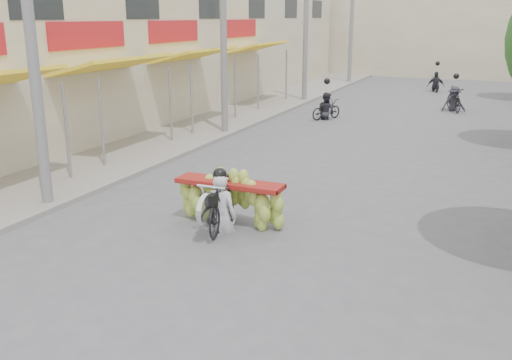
% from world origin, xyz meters
% --- Properties ---
extents(ground, '(120.00, 120.00, 0.00)m').
position_xyz_m(ground, '(0.00, 0.00, 0.00)').
color(ground, '#57575C').
rests_on(ground, ground).
extents(sidewalk_left, '(4.00, 60.00, 0.12)m').
position_xyz_m(sidewalk_left, '(-7.00, 15.00, 0.06)').
color(sidewalk_left, gray).
rests_on(sidewalk_left, ground).
extents(shophouse_row_left, '(9.77, 40.00, 6.00)m').
position_xyz_m(shophouse_row_left, '(-11.98, 13.98, 3.00)').
color(shophouse_row_left, beige).
rests_on(shophouse_row_left, ground).
extents(far_building, '(20.00, 6.00, 7.00)m').
position_xyz_m(far_building, '(0.00, 38.00, 3.50)').
color(far_building, beige).
rests_on(far_building, ground).
extents(utility_pole_near, '(0.60, 0.24, 8.00)m').
position_xyz_m(utility_pole_near, '(-5.40, 3.00, 4.03)').
color(utility_pole_near, slate).
rests_on(utility_pole_near, ground).
extents(utility_pole_mid, '(0.60, 0.24, 8.00)m').
position_xyz_m(utility_pole_mid, '(-5.40, 12.00, 4.03)').
color(utility_pole_mid, slate).
rests_on(utility_pole_mid, ground).
extents(utility_pole_far, '(0.60, 0.24, 8.00)m').
position_xyz_m(utility_pole_far, '(-5.40, 21.00, 4.03)').
color(utility_pole_far, slate).
rests_on(utility_pole_far, ground).
extents(utility_pole_back, '(0.60, 0.24, 8.00)m').
position_xyz_m(utility_pole_back, '(-5.40, 30.00, 4.03)').
color(utility_pole_back, slate).
rests_on(utility_pole_back, ground).
extents(banana_motorbike, '(2.26, 1.93, 2.21)m').
position_xyz_m(banana_motorbike, '(-1.13, 3.38, 0.73)').
color(banana_motorbike, black).
rests_on(banana_motorbike, ground).
extents(bg_motorbike_a, '(1.17, 1.55, 1.95)m').
position_xyz_m(bg_motorbike_a, '(-2.92, 16.50, 0.77)').
color(bg_motorbike_a, black).
rests_on(bg_motorbike_a, ground).
extents(bg_motorbike_b, '(1.22, 1.96, 1.95)m').
position_xyz_m(bg_motorbike_b, '(1.79, 20.76, 0.82)').
color(bg_motorbike_b, black).
rests_on(bg_motorbike_b, ground).
extents(bg_motorbike_c, '(1.07, 1.52, 1.95)m').
position_xyz_m(bg_motorbike_c, '(0.22, 27.80, 0.83)').
color(bg_motorbike_c, black).
rests_on(bg_motorbike_c, ground).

